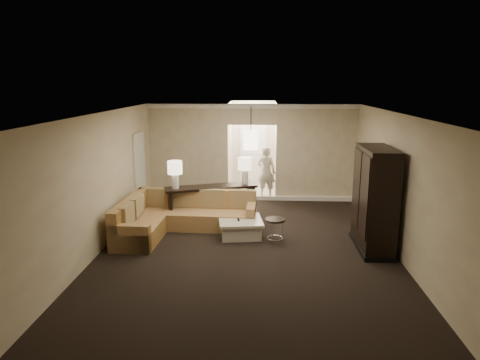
# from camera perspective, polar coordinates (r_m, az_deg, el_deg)

# --- Properties ---
(ground) EXTENTS (8.00, 8.00, 0.00)m
(ground) POSITION_cam_1_polar(r_m,az_deg,el_deg) (8.91, 0.93, -9.49)
(ground) COLOR black
(ground) RESTS_ON ground
(wall_back) EXTENTS (6.00, 0.04, 2.80)m
(wall_back) POSITION_cam_1_polar(r_m,az_deg,el_deg) (12.40, 1.60, 3.66)
(wall_back) COLOR beige
(wall_back) RESTS_ON ground
(wall_front) EXTENTS (6.00, 0.04, 2.80)m
(wall_front) POSITION_cam_1_polar(r_m,az_deg,el_deg) (4.69, -0.74, -12.33)
(wall_front) COLOR beige
(wall_front) RESTS_ON ground
(wall_left) EXTENTS (0.04, 8.00, 2.80)m
(wall_left) POSITION_cam_1_polar(r_m,az_deg,el_deg) (9.08, -18.30, -0.45)
(wall_left) COLOR beige
(wall_left) RESTS_ON ground
(wall_right) EXTENTS (0.04, 8.00, 2.80)m
(wall_right) POSITION_cam_1_polar(r_m,az_deg,el_deg) (8.90, 20.66, -0.90)
(wall_right) COLOR beige
(wall_right) RESTS_ON ground
(ceiling) EXTENTS (6.00, 8.00, 0.02)m
(ceiling) POSITION_cam_1_polar(r_m,az_deg,el_deg) (8.26, 1.01, 8.77)
(ceiling) COLOR white
(ceiling) RESTS_ON wall_back
(crown_molding) EXTENTS (6.00, 0.10, 0.12)m
(crown_molding) POSITION_cam_1_polar(r_m,az_deg,el_deg) (12.20, 1.64, 9.80)
(crown_molding) COLOR white
(crown_molding) RESTS_ON wall_back
(baseboard) EXTENTS (6.00, 0.10, 0.12)m
(baseboard) POSITION_cam_1_polar(r_m,az_deg,el_deg) (12.64, 1.56, -2.38)
(baseboard) COLOR white
(baseboard) RESTS_ON ground
(side_door) EXTENTS (0.05, 0.90, 2.10)m
(side_door) POSITION_cam_1_polar(r_m,az_deg,el_deg) (11.74, -13.21, 1.05)
(side_door) COLOR white
(side_door) RESTS_ON ground
(foyer) EXTENTS (1.44, 2.02, 2.80)m
(foyer) POSITION_cam_1_polar(r_m,az_deg,el_deg) (13.74, 1.73, 4.15)
(foyer) COLOR white
(foyer) RESTS_ON ground
(sectional_sofa) EXTENTS (2.99, 2.35, 0.87)m
(sectional_sofa) POSITION_cam_1_polar(r_m,az_deg,el_deg) (10.07, -8.34, -4.85)
(sectional_sofa) COLOR brown
(sectional_sofa) RESTS_ON ground
(coffee_table) EXTENTS (1.08, 1.08, 0.40)m
(coffee_table) POSITION_cam_1_polar(r_m,az_deg,el_deg) (9.72, 0.05, -6.30)
(coffee_table) COLOR beige
(coffee_table) RESTS_ON ground
(console_table) EXTENTS (2.32, 1.24, 0.88)m
(console_table) POSITION_cam_1_polar(r_m,az_deg,el_deg) (10.72, -3.85, -2.65)
(console_table) COLOR black
(console_table) RESTS_ON ground
(armoire) EXTENTS (0.63, 1.48, 2.13)m
(armoire) POSITION_cam_1_polar(r_m,az_deg,el_deg) (9.15, 17.47, -2.74)
(armoire) COLOR black
(armoire) RESTS_ON ground
(drink_table) EXTENTS (0.43, 0.43, 0.53)m
(drink_table) POSITION_cam_1_polar(r_m,az_deg,el_deg) (9.29, 4.72, -6.07)
(drink_table) COLOR black
(drink_table) RESTS_ON ground
(table_lamp_left) EXTENTS (0.35, 0.35, 0.67)m
(table_lamp_left) POSITION_cam_1_polar(r_m,az_deg,el_deg) (10.38, -8.67, 1.29)
(table_lamp_left) COLOR white
(table_lamp_left) RESTS_ON console_table
(table_lamp_right) EXTENTS (0.35, 0.35, 0.67)m
(table_lamp_right) POSITION_cam_1_polar(r_m,az_deg,el_deg) (10.75, 0.67, 1.84)
(table_lamp_right) COLOR white
(table_lamp_right) RESTS_ON console_table
(pendant_light) EXTENTS (0.38, 0.38, 1.09)m
(pendant_light) POSITION_cam_1_polar(r_m,az_deg,el_deg) (11.03, 1.46, 5.40)
(pendant_light) COLOR black
(pendant_light) RESTS_ON ceiling
(person) EXTENTS (0.72, 0.58, 1.71)m
(person) POSITION_cam_1_polar(r_m,az_deg,el_deg) (12.79, 3.53, 1.44)
(person) COLOR beige
(person) RESTS_ON ground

